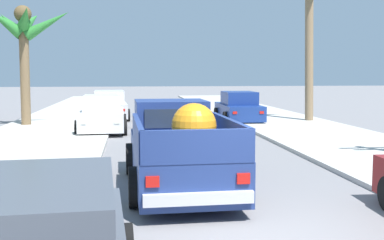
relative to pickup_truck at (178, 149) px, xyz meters
name	(u,v)px	position (x,y,z in m)	size (l,w,h in m)	color
ground_plane	(267,233)	(1.05, -3.31, -0.81)	(160.00, 160.00, 0.00)	slate
sidewalk_left	(47,135)	(-4.28, 8.69, -0.75)	(4.83, 60.00, 0.12)	#B2AFA8
sidewalk_right	(308,131)	(6.38, 8.69, -0.75)	(4.83, 60.00, 0.12)	#B2AFA8
curb_left	(73,135)	(-3.27, 8.69, -0.76)	(0.16, 60.00, 0.10)	silver
curb_right	(285,131)	(5.36, 8.69, -0.76)	(0.16, 60.00, 0.10)	silver
pickup_truck	(178,149)	(0.00, 0.00, 0.00)	(2.30, 5.25, 1.89)	navy
car_left_near	(109,106)	(-2.13, 15.37, -0.10)	(2.20, 4.33, 1.54)	silver
car_right_near	(239,108)	(4.41, 13.13, -0.10)	(2.07, 4.28, 1.54)	navy
car_left_far	(102,115)	(-2.20, 9.97, -0.10)	(2.09, 4.29, 1.54)	silver
palm_tree_right_fore	(24,32)	(-5.71, 12.21, 3.49)	(3.82, 3.13, 5.49)	brown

